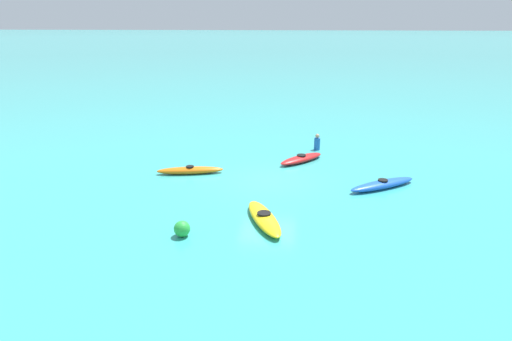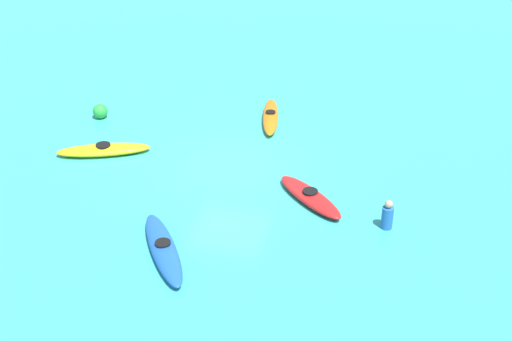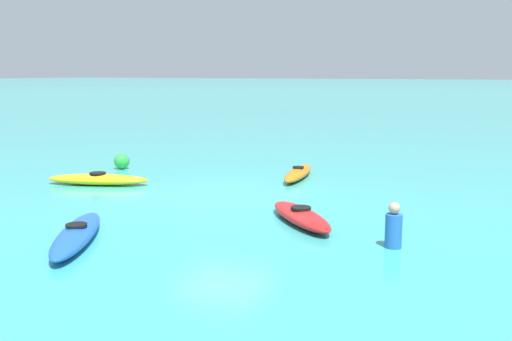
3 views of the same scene
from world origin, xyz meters
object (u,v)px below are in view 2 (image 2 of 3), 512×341
at_px(kayak_red, 310,197).
at_px(buoy_green, 100,111).
at_px(kayak_blue, 163,249).
at_px(kayak_yellow, 104,150).
at_px(kayak_orange, 271,117).
at_px(person_near_shore, 387,216).

xyz_separation_m(kayak_red, buoy_green, (3.84, 8.42, 0.10)).
distance_m(kayak_blue, kayak_yellow, 6.05).
height_order(kayak_orange, kayak_blue, same).
bearing_deg(buoy_green, kayak_orange, -78.62).
bearing_deg(kayak_blue, kayak_red, -44.00).
bearing_deg(kayak_orange, buoy_green, 101.38).
bearing_deg(kayak_blue, kayak_yellow, 39.26).
xyz_separation_m(kayak_orange, kayak_yellow, (-3.80, 4.81, 0.00)).
distance_m(kayak_orange, buoy_green, 6.24).
xyz_separation_m(kayak_red, kayak_yellow, (1.28, 7.11, -0.00)).
relative_size(kayak_orange, kayak_blue, 0.97).
relative_size(kayak_red, kayak_blue, 0.79).
distance_m(kayak_yellow, person_near_shore, 9.63).
bearing_deg(kayak_red, kayak_yellow, 79.83).
height_order(kayak_red, person_near_shore, person_near_shore).
xyz_separation_m(kayak_orange, kayak_blue, (-8.48, 0.98, 0.00)).
xyz_separation_m(kayak_red, kayak_blue, (-3.40, 3.29, -0.00)).
bearing_deg(buoy_green, kayak_blue, -144.70).
height_order(kayak_orange, kayak_yellow, same).
xyz_separation_m(kayak_red, person_near_shore, (-0.84, -2.28, 0.22)).
distance_m(kayak_orange, kayak_blue, 8.54).
relative_size(kayak_red, kayak_yellow, 0.80).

